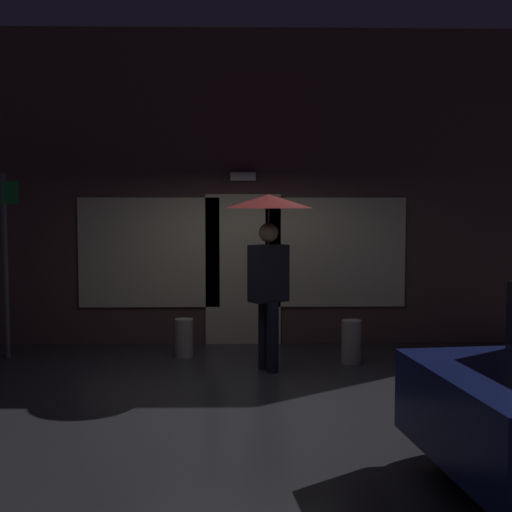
{
  "coord_description": "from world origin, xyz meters",
  "views": [
    {
      "loc": [
        -0.03,
        -7.95,
        2.04
      ],
      "look_at": [
        0.15,
        0.5,
        1.42
      ],
      "focal_mm": 48.82,
      "sensor_mm": 36.0,
      "label": 1
    }
  ],
  "objects_px": {
    "sidewalk_bollard_2": "(351,342)",
    "sidewalk_bollard": "(184,338)",
    "street_sign_post": "(5,254)",
    "person_with_umbrella": "(268,235)"
  },
  "relations": [
    {
      "from": "sidewalk_bollard_2",
      "to": "sidewalk_bollard",
      "type": "bearing_deg",
      "value": 169.05
    },
    {
      "from": "street_sign_post",
      "to": "sidewalk_bollard_2",
      "type": "xyz_separation_m",
      "value": [
        4.55,
        -0.39,
        -1.11
      ]
    },
    {
      "from": "person_with_umbrella",
      "to": "street_sign_post",
      "type": "height_order",
      "value": "street_sign_post"
    },
    {
      "from": "person_with_umbrella",
      "to": "sidewalk_bollard",
      "type": "xyz_separation_m",
      "value": [
        -1.1,
        0.82,
        -1.42
      ]
    },
    {
      "from": "sidewalk_bollard",
      "to": "street_sign_post",
      "type": "bearing_deg",
      "value": -179.26
    },
    {
      "from": "person_with_umbrella",
      "to": "sidewalk_bollard_2",
      "type": "xyz_separation_m",
      "value": [
        1.09,
        0.39,
        -1.39
      ]
    },
    {
      "from": "street_sign_post",
      "to": "sidewalk_bollard_2",
      "type": "relative_size",
      "value": 4.39
    },
    {
      "from": "sidewalk_bollard",
      "to": "sidewalk_bollard_2",
      "type": "relative_size",
      "value": 0.92
    },
    {
      "from": "street_sign_post",
      "to": "sidewalk_bollard",
      "type": "distance_m",
      "value": 2.61
    },
    {
      "from": "person_with_umbrella",
      "to": "street_sign_post",
      "type": "relative_size",
      "value": 0.88
    }
  ]
}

